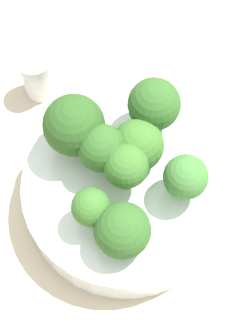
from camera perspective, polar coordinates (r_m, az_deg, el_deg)
The scene contains 12 objects.
ground_plane at distance 0.58m, azimuth -0.00°, elevation -3.44°, with size 3.00×3.00×0.00m, color beige.
bowl at distance 0.56m, azimuth -0.00°, elevation -2.55°, with size 0.20×0.20×0.05m, color silver.
broccoli_floret_0 at distance 0.53m, azimuth 2.86°, elevation 6.37°, with size 0.05×0.05×0.07m.
broccoli_floret_1 at distance 0.52m, azimuth -5.64°, elevation 3.94°, with size 0.06×0.06×0.07m.
broccoli_floret_2 at distance 0.52m, azimuth 1.19°, elevation 2.29°, with size 0.05×0.05×0.05m.
broccoli_floret_3 at distance 0.50m, azimuth -0.07°, elevation 0.20°, with size 0.04×0.04×0.06m.
broccoli_floret_4 at distance 0.51m, azimuth -2.52°, elevation 1.92°, with size 0.05×0.05×0.06m.
broccoli_floret_5 at distance 0.50m, azimuth 6.07°, elevation -0.97°, with size 0.04×0.04×0.05m.
broccoli_floret_6 at distance 0.49m, azimuth -3.53°, elevation -4.12°, with size 0.04×0.04×0.05m.
broccoli_floret_7 at distance 0.49m, azimuth -0.36°, elevation -6.36°, with size 0.05×0.05×0.05m.
pepper_shaker at distance 0.62m, azimuth -9.02°, elevation 9.20°, with size 0.03×0.03×0.06m.
almond_crumb_1 at distance 0.63m, azimuth 3.39°, elevation 7.18°, with size 0.01×0.00×0.01m, color tan.
Camera 1 is at (-0.14, 0.16, 0.54)m, focal length 60.00 mm.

